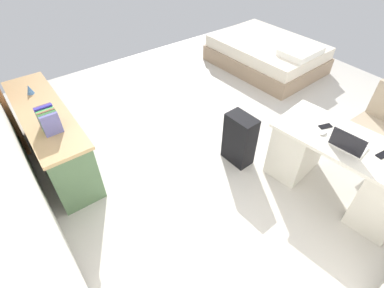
# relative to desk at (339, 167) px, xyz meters

# --- Properties ---
(ground_plane) EXTENTS (6.12, 6.12, 0.00)m
(ground_plane) POSITION_rel_desk_xyz_m (1.32, 0.11, -0.38)
(ground_plane) COLOR beige
(desk) EXTENTS (1.51, 0.84, 0.73)m
(desk) POSITION_rel_desk_xyz_m (0.00, 0.00, 0.00)
(desk) COLOR silver
(desk) RESTS_ON ground_plane
(office_chair) EXTENTS (0.52, 0.52, 0.94)m
(office_chair) POSITION_rel_desk_xyz_m (0.10, -0.84, 0.04)
(office_chair) COLOR black
(office_chair) RESTS_ON ground_plane
(credenza) EXTENTS (1.80, 0.48, 0.76)m
(credenza) POSITION_rel_desk_xyz_m (2.28, 2.28, -0.00)
(credenza) COLOR #4C6B47
(credenza) RESTS_ON ground_plane
(bed) EXTENTS (1.98, 1.51, 0.58)m
(bed) POSITION_rel_desk_xyz_m (2.50, -1.61, -0.14)
(bed) COLOR gray
(bed) RESTS_ON ground_plane
(suitcase_black) EXTENTS (0.37, 0.24, 0.65)m
(suitcase_black) POSITION_rel_desk_xyz_m (0.98, 0.50, -0.05)
(suitcase_black) COLOR black
(suitcase_black) RESTS_ON ground_plane
(laptop) EXTENTS (0.34, 0.26, 0.21)m
(laptop) POSITION_rel_desk_xyz_m (-0.02, 0.11, 0.39)
(laptop) COLOR silver
(laptop) RESTS_ON desk
(computer_mouse) EXTENTS (0.07, 0.11, 0.03)m
(computer_mouse) POSITION_rel_desk_xyz_m (0.24, 0.10, 0.36)
(computer_mouse) COLOR white
(computer_mouse) RESTS_ON desk
(cell_phone_near_laptop) EXTENTS (0.08, 0.14, 0.01)m
(cell_phone_near_laptop) POSITION_rel_desk_xyz_m (-0.28, -0.07, 0.35)
(cell_phone_near_laptop) COLOR black
(cell_phone_near_laptop) RESTS_ON desk
(cell_phone_by_mouse) EXTENTS (0.10, 0.15, 0.01)m
(cell_phone_by_mouse) POSITION_rel_desk_xyz_m (0.30, -0.01, 0.35)
(cell_phone_by_mouse) COLOR black
(cell_phone_by_mouse) RESTS_ON desk
(book_row) EXTENTS (0.24, 0.17, 0.24)m
(book_row) POSITION_rel_desk_xyz_m (1.89, 2.29, 0.49)
(book_row) COLOR #6161A2
(book_row) RESTS_ON credenza
(figurine_small) EXTENTS (0.08, 0.08, 0.11)m
(figurine_small) POSITION_rel_desk_xyz_m (2.70, 2.29, 0.43)
(figurine_small) COLOR #4C7FBF
(figurine_small) RESTS_ON credenza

